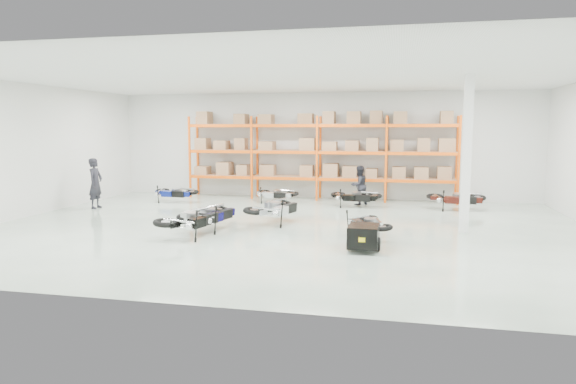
% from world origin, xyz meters
% --- Properties ---
extents(room, '(18.00, 18.00, 18.00)m').
position_xyz_m(room, '(0.00, 0.00, 2.25)').
color(room, silver).
rests_on(room, ground).
extents(pallet_rack, '(11.28, 0.98, 3.62)m').
position_xyz_m(pallet_rack, '(-0.00, 6.45, 2.26)').
color(pallet_rack, '#FF5B0D').
rests_on(pallet_rack, ground).
extents(structural_column, '(0.25, 0.25, 4.50)m').
position_xyz_m(structural_column, '(5.20, 0.50, 2.25)').
color(structural_column, white).
rests_on(structural_column, ground).
extents(moto_blue_centre, '(1.35, 2.07, 1.23)m').
position_xyz_m(moto_blue_centre, '(-2.09, -0.77, 0.58)').
color(moto_blue_centre, '#0B0853').
rests_on(moto_blue_centre, ground).
extents(moto_silver_left, '(1.55, 2.22, 1.31)m').
position_xyz_m(moto_silver_left, '(-0.45, 0.62, 0.62)').
color(moto_silver_left, '#ACAFB3').
rests_on(moto_silver_left, ground).
extents(moto_black_far_left, '(1.47, 2.18, 1.29)m').
position_xyz_m(moto_black_far_left, '(-2.25, -1.75, 0.61)').
color(moto_black_far_left, black).
rests_on(moto_black_far_left, ground).
extents(moto_touring_right, '(1.30, 1.81, 1.06)m').
position_xyz_m(moto_touring_right, '(2.53, -0.88, 0.50)').
color(moto_touring_right, black).
rests_on(moto_touring_right, ground).
extents(trailer, '(0.81, 1.53, 0.64)m').
position_xyz_m(trailer, '(2.53, -2.48, 0.37)').
color(trailer, black).
rests_on(trailer, ground).
extents(moto_back_a, '(1.77, 1.05, 1.08)m').
position_xyz_m(moto_back_a, '(-5.57, 4.29, 0.51)').
color(moto_back_a, navy).
rests_on(moto_back_a, ground).
extents(moto_back_b, '(1.70, 1.11, 1.01)m').
position_xyz_m(moto_back_b, '(-1.50, 4.96, 0.48)').
color(moto_back_b, '#ABB1B5').
rests_on(moto_back_b, ground).
extents(moto_back_c, '(1.77, 0.99, 1.10)m').
position_xyz_m(moto_back_c, '(1.71, 4.61, 0.52)').
color(moto_back_c, black).
rests_on(moto_back_c, ground).
extents(moto_back_d, '(1.82, 0.91, 1.18)m').
position_xyz_m(moto_back_d, '(5.42, 4.66, 0.55)').
color(moto_back_d, '#3D110C').
rests_on(moto_back_d, ground).
extents(person_left, '(0.47, 0.70, 1.89)m').
position_xyz_m(person_left, '(-7.80, 2.25, 0.94)').
color(person_left, black).
rests_on(person_left, ground).
extents(person_back, '(0.95, 0.94, 1.54)m').
position_xyz_m(person_back, '(1.80, 5.25, 0.77)').
color(person_back, black).
rests_on(person_back, ground).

